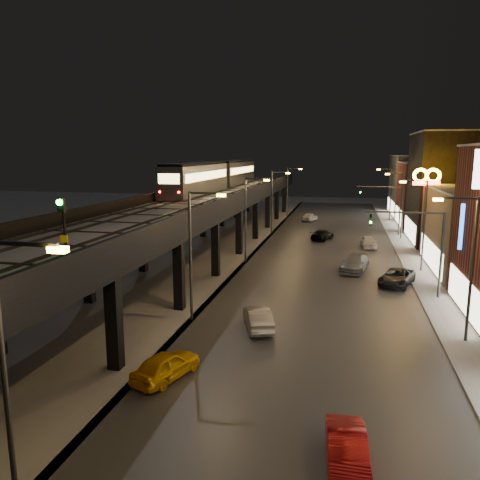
{
  "coord_description": "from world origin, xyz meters",
  "views": [
    {
      "loc": [
        9.42,
        -16.56,
        11.47
      ],
      "look_at": [
        1.75,
        17.5,
        5.0
      ],
      "focal_mm": 35.0,
      "sensor_mm": 36.0,
      "label": 1
    }
  ],
  "objects_px": {
    "car_mid_dark": "(322,235)",
    "car_onc_silver": "(347,454)",
    "car_onc_dark": "(397,278)",
    "car_onc_red": "(368,242)",
    "car_far_white": "(310,217)",
    "car_onc_white": "(354,264)",
    "car_near_white": "(258,319)",
    "car_taxi": "(166,366)",
    "subway_train": "(218,175)",
    "rail_signal": "(63,219)"
  },
  "relations": [
    {
      "from": "car_far_white",
      "to": "car_onc_white",
      "type": "height_order",
      "value": "car_onc_white"
    },
    {
      "from": "car_onc_red",
      "to": "car_mid_dark",
      "type": "bearing_deg",
      "value": 138.76
    },
    {
      "from": "car_near_white",
      "to": "car_taxi",
      "type": "bearing_deg",
      "value": 47.89
    },
    {
      "from": "car_onc_white",
      "to": "car_onc_silver",
      "type": "bearing_deg",
      "value": -78.59
    },
    {
      "from": "car_near_white",
      "to": "car_onc_white",
      "type": "xyz_separation_m",
      "value": [
        6.49,
        17.23,
        0.04
      ]
    },
    {
      "from": "car_taxi",
      "to": "car_onc_dark",
      "type": "xyz_separation_m",
      "value": [
        13.35,
        20.86,
        -0.01
      ]
    },
    {
      "from": "rail_signal",
      "to": "car_far_white",
      "type": "relative_size",
      "value": 0.72
    },
    {
      "from": "car_mid_dark",
      "to": "car_onc_white",
      "type": "bearing_deg",
      "value": 122.02
    },
    {
      "from": "rail_signal",
      "to": "car_taxi",
      "type": "relative_size",
      "value": 0.73
    },
    {
      "from": "car_mid_dark",
      "to": "rail_signal",
      "type": "bearing_deg",
      "value": 97.63
    },
    {
      "from": "car_far_white",
      "to": "car_onc_red",
      "type": "xyz_separation_m",
      "value": [
        8.81,
        -21.6,
        -0.01
      ]
    },
    {
      "from": "car_near_white",
      "to": "car_onc_white",
      "type": "bearing_deg",
      "value": -130.12
    },
    {
      "from": "car_onc_dark",
      "to": "car_onc_red",
      "type": "relative_size",
      "value": 1.21
    },
    {
      "from": "subway_train",
      "to": "car_onc_silver",
      "type": "xyz_separation_m",
      "value": [
        18.35,
        -49.33,
        -7.8
      ]
    },
    {
      "from": "car_far_white",
      "to": "car_onc_red",
      "type": "relative_size",
      "value": 1.01
    },
    {
      "from": "car_mid_dark",
      "to": "car_onc_white",
      "type": "xyz_separation_m",
      "value": [
        3.96,
        -16.48,
        0.09
      ]
    },
    {
      "from": "subway_train",
      "to": "car_onc_dark",
      "type": "xyz_separation_m",
      "value": [
        22.63,
        -23.24,
        -7.78
      ]
    },
    {
      "from": "car_taxi",
      "to": "car_mid_dark",
      "type": "xyz_separation_m",
      "value": [
        5.84,
        41.64,
        -0.03
      ]
    },
    {
      "from": "car_near_white",
      "to": "car_far_white",
      "type": "height_order",
      "value": "car_near_white"
    },
    {
      "from": "car_onc_silver",
      "to": "car_onc_white",
      "type": "distance_m",
      "value": 30.41
    },
    {
      "from": "rail_signal",
      "to": "car_onc_silver",
      "type": "distance_m",
      "value": 14.51
    },
    {
      "from": "car_near_white",
      "to": "car_onc_silver",
      "type": "bearing_deg",
      "value": 94.17
    },
    {
      "from": "car_onc_silver",
      "to": "car_onc_red",
      "type": "bearing_deg",
      "value": 82.05
    },
    {
      "from": "car_onc_dark",
      "to": "car_onc_red",
      "type": "distance_m",
      "value": 16.79
    },
    {
      "from": "car_near_white",
      "to": "car_onc_red",
      "type": "relative_size",
      "value": 1.05
    },
    {
      "from": "rail_signal",
      "to": "car_taxi",
      "type": "height_order",
      "value": "rail_signal"
    },
    {
      "from": "subway_train",
      "to": "car_onc_white",
      "type": "bearing_deg",
      "value": -44.77
    },
    {
      "from": "car_mid_dark",
      "to": "car_onc_silver",
      "type": "relative_size",
      "value": 1.13
    },
    {
      "from": "car_far_white",
      "to": "car_onc_silver",
      "type": "bearing_deg",
      "value": 111.64
    },
    {
      "from": "car_far_white",
      "to": "car_onc_dark",
      "type": "xyz_separation_m",
      "value": [
        10.5,
        -38.3,
        -0.01
      ]
    },
    {
      "from": "subway_train",
      "to": "car_onc_white",
      "type": "xyz_separation_m",
      "value": [
        19.08,
        -18.93,
        -7.72
      ]
    },
    {
      "from": "car_near_white",
      "to": "rail_signal",
      "type": "bearing_deg",
      "value": 42.6
    },
    {
      "from": "subway_train",
      "to": "car_onc_red",
      "type": "distance_m",
      "value": 23.27
    },
    {
      "from": "car_onc_dark",
      "to": "car_onc_silver",
      "type": "bearing_deg",
      "value": -79.89
    },
    {
      "from": "car_far_white",
      "to": "car_onc_silver",
      "type": "relative_size",
      "value": 1.01
    },
    {
      "from": "car_onc_silver",
      "to": "car_mid_dark",
      "type": "bearing_deg",
      "value": 89.45
    },
    {
      "from": "subway_train",
      "to": "car_far_white",
      "type": "height_order",
      "value": "subway_train"
    },
    {
      "from": "car_near_white",
      "to": "car_onc_red",
      "type": "height_order",
      "value": "car_near_white"
    },
    {
      "from": "rail_signal",
      "to": "car_far_white",
      "type": "distance_m",
      "value": 63.67
    },
    {
      "from": "rail_signal",
      "to": "car_onc_white",
      "type": "height_order",
      "value": "rail_signal"
    },
    {
      "from": "car_onc_dark",
      "to": "car_mid_dark",
      "type": "bearing_deg",
      "value": 129.31
    },
    {
      "from": "subway_train",
      "to": "car_near_white",
      "type": "xyz_separation_m",
      "value": [
        12.59,
        -36.16,
        -7.76
      ]
    },
    {
      "from": "car_taxi",
      "to": "car_onc_silver",
      "type": "height_order",
      "value": "car_taxi"
    },
    {
      "from": "car_mid_dark",
      "to": "car_far_white",
      "type": "xyz_separation_m",
      "value": [
        -2.99,
        17.52,
        0.04
      ]
    },
    {
      "from": "car_mid_dark",
      "to": "car_onc_white",
      "type": "distance_m",
      "value": 16.95
    },
    {
      "from": "car_onc_silver",
      "to": "car_onc_dark",
      "type": "bearing_deg",
      "value": 76.19
    },
    {
      "from": "rail_signal",
      "to": "car_onc_dark",
      "type": "xyz_separation_m",
      "value": [
        16.23,
        24.6,
        -8.07
      ]
    },
    {
      "from": "rail_signal",
      "to": "car_onc_red",
      "type": "bearing_deg",
      "value": 70.6
    },
    {
      "from": "car_onc_dark",
      "to": "car_onc_white",
      "type": "bearing_deg",
      "value": 148.93
    },
    {
      "from": "subway_train",
      "to": "car_onc_silver",
      "type": "relative_size",
      "value": 9.26
    }
  ]
}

